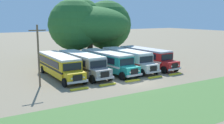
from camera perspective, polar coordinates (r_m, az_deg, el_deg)
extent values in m
plane|color=#84755B|center=(30.25, 5.12, -4.47)|extent=(220.00, 220.00, 0.00)
cube|color=#4C7538|center=(24.42, 16.54, -8.40)|extent=(80.00, 9.05, 0.01)
cube|color=yellow|center=(33.27, -11.85, -0.58)|extent=(2.53, 9.21, 2.10)
cube|color=black|center=(33.30, -11.84, -0.86)|extent=(2.56, 9.23, 0.24)
cube|color=black|center=(33.90, -10.03, 0.53)|extent=(0.07, 8.00, 0.80)
cube|color=black|center=(33.08, -14.13, 0.15)|extent=(0.07, 8.00, 0.80)
cube|color=beige|center=(33.08, -11.93, 1.40)|extent=(2.45, 9.11, 0.22)
cube|color=yellow|center=(28.53, -8.26, -3.30)|extent=(2.20, 1.41, 1.05)
cube|color=black|center=(27.86, -7.67, -3.56)|extent=(1.10, 0.10, 0.70)
cube|color=#B7B7BC|center=(27.93, -7.62, -4.43)|extent=(2.40, 0.21, 0.24)
cube|color=black|center=(28.92, -8.83, -1.06)|extent=(2.20, 0.07, 0.84)
cube|color=black|center=(37.62, -14.19, 0.38)|extent=(0.90, 0.06, 1.30)
sphere|color=#EAE5C6|center=(28.09, -6.32, -3.41)|extent=(0.20, 0.20, 0.20)
sphere|color=#EAE5C6|center=(27.56, -8.96, -3.74)|extent=(0.20, 0.20, 0.20)
cylinder|color=black|center=(29.21, -6.14, -4.00)|extent=(0.28, 1.00, 1.00)
cylinder|color=black|center=(28.32, -10.56, -4.56)|extent=(0.28, 1.00, 1.00)
cylinder|color=black|center=(36.64, -11.59, -1.28)|extent=(0.28, 1.00, 1.00)
cylinder|color=black|center=(35.93, -15.19, -1.65)|extent=(0.28, 1.00, 1.00)
cube|color=#9E9993|center=(34.27, -6.96, -0.13)|extent=(2.91, 9.30, 2.10)
cube|color=#282828|center=(34.30, -6.95, -0.41)|extent=(2.94, 9.33, 0.24)
cube|color=black|center=(35.02, -5.34, 0.95)|extent=(0.40, 7.99, 0.80)
cube|color=black|center=(33.91, -9.12, 0.56)|extent=(0.40, 7.99, 0.80)
cube|color=silver|center=(34.08, -7.00, 1.79)|extent=(2.83, 9.20, 0.22)
cube|color=#9E9993|center=(29.81, -2.36, -2.63)|extent=(2.26, 1.50, 1.05)
cube|color=black|center=(29.19, -1.60, -2.84)|extent=(1.10, 0.15, 0.70)
cube|color=#B7B7BC|center=(29.26, -1.56, -3.68)|extent=(2.41, 0.31, 0.24)
cube|color=black|center=(30.17, -3.03, -0.49)|extent=(2.20, 0.16, 0.84)
cube|color=#282828|center=(38.42, -10.05, 0.73)|extent=(0.90, 0.10, 1.30)
sphere|color=#EAE5C6|center=(29.52, -0.40, -2.70)|extent=(0.20, 0.20, 0.20)
sphere|color=#EAE5C6|center=(28.79, -2.73, -3.03)|extent=(0.20, 0.20, 0.20)
cylinder|color=black|center=(30.63, -0.52, -3.28)|extent=(0.32, 1.01, 1.00)
cylinder|color=black|center=(29.43, -4.45, -3.87)|extent=(0.32, 1.01, 1.00)
cylinder|color=black|center=(37.62, -7.35, -0.86)|extent=(0.32, 1.01, 1.00)
cylinder|color=black|center=(36.65, -10.71, -1.24)|extent=(0.32, 1.01, 1.00)
cube|color=teal|center=(35.48, -1.37, 0.28)|extent=(3.29, 9.38, 2.10)
cube|color=white|center=(35.51, -1.36, 0.02)|extent=(3.32, 9.41, 0.24)
cube|color=black|center=(36.36, 0.01, 1.32)|extent=(0.74, 7.97, 0.80)
cube|color=black|center=(34.95, -3.36, 0.95)|extent=(0.74, 7.97, 0.80)
cube|color=beige|center=(35.30, -1.37, 2.14)|extent=(3.20, 9.28, 0.22)
cube|color=teal|center=(31.43, 4.13, -1.98)|extent=(2.31, 1.59, 1.05)
cube|color=black|center=(30.88, 5.02, -2.17)|extent=(1.10, 0.20, 0.70)
cube|color=#B7B7BC|center=(30.94, 5.05, -2.96)|extent=(2.41, 0.41, 0.24)
cube|color=black|center=(31.74, 3.38, 0.03)|extent=(2.20, 0.25, 0.84)
cube|color=white|center=(39.34, -5.19, 1.05)|extent=(0.90, 0.14, 1.30)
sphere|color=#EAE5C6|center=(31.29, 6.05, -2.02)|extent=(0.20, 0.20, 0.20)
sphere|color=#EAE5C6|center=(30.39, 4.08, -2.35)|extent=(0.20, 0.20, 0.20)
cylinder|color=black|center=(32.39, 5.64, -2.60)|extent=(0.37, 1.02, 1.00)
cylinder|color=black|center=(30.88, 2.29, -3.18)|extent=(0.37, 1.02, 1.00)
cylinder|color=black|center=(38.77, -2.42, -0.46)|extent=(0.37, 1.02, 1.00)
cylinder|color=black|center=(37.52, -5.47, -0.85)|extent=(0.37, 1.02, 1.00)
cube|color=silver|center=(37.50, 3.08, 0.80)|extent=(2.79, 9.28, 2.10)
cube|color=red|center=(37.53, 3.08, 0.55)|extent=(2.82, 9.30, 0.24)
cube|color=black|center=(38.41, 4.36, 1.76)|extent=(0.30, 8.00, 0.80)
cube|color=black|center=(36.95, 1.22, 1.46)|extent=(0.30, 8.00, 0.80)
cube|color=silver|center=(37.33, 3.10, 2.56)|extent=(2.71, 9.17, 0.22)
cube|color=silver|center=(33.51, 8.38, -1.31)|extent=(2.24, 1.47, 1.05)
cube|color=black|center=(32.97, 9.23, -1.48)|extent=(1.10, 0.14, 0.70)
cube|color=#B7B7BC|center=(33.03, 9.25, -2.22)|extent=(2.41, 0.28, 0.24)
cube|color=black|center=(33.83, 7.68, 0.58)|extent=(2.20, 0.13, 0.84)
cube|color=red|center=(41.31, -0.68, 1.52)|extent=(0.90, 0.09, 1.30)
sphere|color=#EAE5C6|center=(33.40, 10.18, -1.36)|extent=(0.20, 0.20, 0.20)
sphere|color=#EAE5C6|center=(32.47, 8.36, -1.63)|extent=(0.20, 0.20, 0.20)
cylinder|color=black|center=(34.48, 9.75, -1.92)|extent=(0.31, 1.01, 1.00)
cylinder|color=black|center=(32.93, 6.67, -2.40)|extent=(0.31, 1.01, 1.00)
cylinder|color=black|center=(40.78, 1.97, 0.06)|extent=(0.31, 1.01, 1.00)
cylinder|color=black|center=(39.48, -0.90, -0.26)|extent=(0.31, 1.01, 1.00)
cube|color=red|center=(39.49, 7.25, 1.20)|extent=(3.18, 9.36, 2.10)
cube|color=white|center=(39.52, 7.25, 0.96)|extent=(3.21, 9.38, 0.24)
cube|color=black|center=(40.49, 8.31, 2.11)|extent=(0.64, 7.98, 0.80)
cube|color=black|center=(38.80, 5.59, 1.83)|extent=(0.64, 7.98, 0.80)
cube|color=#B2B2B7|center=(39.33, 7.29, 2.87)|extent=(3.10, 9.26, 0.22)
cube|color=red|center=(35.91, 12.94, -0.70)|extent=(2.30, 1.56, 1.05)
cube|color=black|center=(35.43, 13.83, -0.84)|extent=(1.10, 0.18, 0.70)
cube|color=#B7B7BC|center=(35.48, 13.85, -1.53)|extent=(2.41, 0.38, 0.24)
cube|color=black|center=(36.18, 12.22, 1.05)|extent=(2.20, 0.22, 0.84)
cube|color=white|center=(42.98, 3.09, 1.84)|extent=(0.90, 0.13, 1.30)
sphere|color=#EAE5C6|center=(35.92, 14.63, -0.73)|extent=(0.20, 0.20, 0.20)
sphere|color=#EAE5C6|center=(34.88, 13.14, -0.98)|extent=(0.20, 0.20, 0.20)
cylinder|color=black|center=(36.96, 14.04, -1.27)|extent=(0.35, 1.02, 1.00)
cylinder|color=black|center=(35.21, 11.48, -1.73)|extent=(0.35, 1.02, 1.00)
cylinder|color=black|center=(42.66, 5.70, 0.46)|extent=(0.35, 1.02, 1.00)
cylinder|color=black|center=(41.14, 3.17, 0.14)|extent=(0.35, 1.02, 1.00)
cube|color=yellow|center=(27.27, -7.29, -5.97)|extent=(2.00, 0.36, 0.15)
cube|color=yellow|center=(28.76, -0.98, -5.04)|extent=(2.00, 0.36, 0.15)
cube|color=yellow|center=(30.57, 4.64, -4.16)|extent=(2.00, 0.36, 0.15)
cube|color=yellow|center=(32.65, 9.58, -3.35)|extent=(2.00, 0.36, 0.15)
cube|color=yellow|center=(34.94, 13.89, -2.63)|extent=(2.00, 0.36, 0.15)
cylinder|color=brown|center=(46.09, -4.90, 2.93)|extent=(1.01, 1.01, 3.77)
ellipsoid|color=#286028|center=(45.76, -4.99, 8.29)|extent=(14.70, 12.72, 6.47)
sphere|color=#286028|center=(49.60, -1.19, 8.22)|extent=(9.38, 9.38, 9.38)
sphere|color=#286028|center=(43.43, -8.41, 8.21)|extent=(8.60, 8.60, 8.60)
sphere|color=#286028|center=(49.05, -6.89, 8.96)|extent=(8.57, 8.57, 8.57)
cylinder|color=brown|center=(28.65, -16.06, 1.25)|extent=(0.20, 0.20, 6.75)
cube|color=brown|center=(28.38, -16.33, 6.79)|extent=(1.80, 0.12, 0.12)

